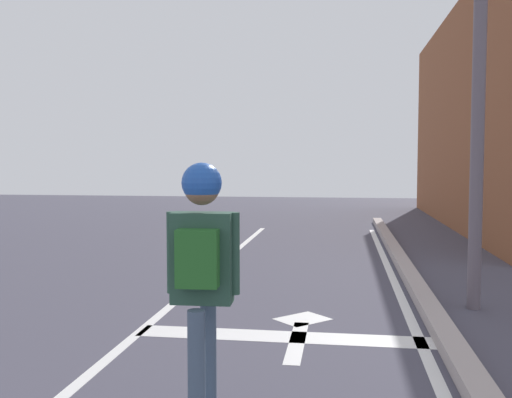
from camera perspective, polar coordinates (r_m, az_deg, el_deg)
The scene contains 7 objects.
lane_line_center at distance 6.34m, azimuth -11.91°, elevation -13.08°, with size 0.12×20.00×0.01m, color silver.
lane_line_curbside at distance 6.03m, azimuth 16.13°, elevation -14.04°, with size 0.12×20.00×0.01m, color silver.
stop_bar at distance 6.23m, azimuth 2.69°, elevation -13.30°, with size 3.08×0.40×0.01m, color silver.
lane_arrow_stem at distance 6.08m, azimuth 4.04°, elevation -13.73°, with size 0.16×1.40×0.01m, color silver.
lane_arrow_head at distance 6.90m, azimuth 4.59°, elevation -11.62°, with size 0.56×0.44×0.01m, color silver.
curb_strip at distance 6.05m, azimuth 18.56°, elevation -13.37°, with size 0.24×24.00×0.14m, color #A29492.
skater at distance 3.75m, azimuth -5.34°, elevation -5.99°, with size 0.48×0.63×1.73m.
Camera 1 is at (1.88, 0.31, 1.82)m, focal length 40.87 mm.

